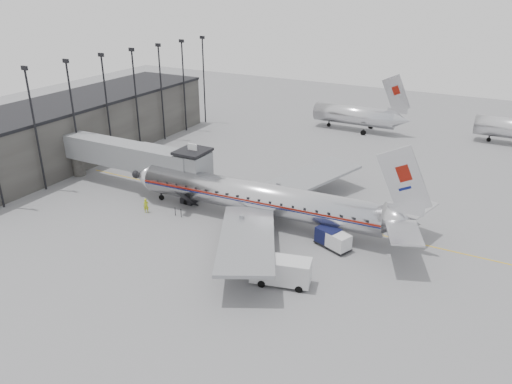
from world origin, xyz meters
TOP-DOWN VIEW (x-y plane):
  - ground at (0.00, 0.00)m, footprint 160.00×160.00m
  - terminal at (-34.00, 10.00)m, footprint 12.00×46.00m
  - apron_line at (3.00, 6.00)m, footprint 60.00×0.15m
  - jet_bridge at (-16.66, 3.67)m, footprint 21.00×6.20m
  - floodlight_masts at (-27.50, 13.00)m, footprint 0.90×42.25m
  - distant_aircraft_near at (-1.79, 42.00)m, footprint 16.39×3.20m
  - airliner at (0.68, 3.04)m, footprint 34.05×31.49m
  - service_van at (7.68, -6.91)m, footprint 5.50×3.19m
  - baggage_cart_navy at (8.74, 1.50)m, footprint 2.76×2.42m
  - baggage_cart_white at (10.02, 0.93)m, footprint 2.70×2.41m
  - ramp_worker at (-12.00, -1.25)m, footprint 0.72×0.69m

SIDE VIEW (x-z plane):
  - ground at x=0.00m, z-range 0.00..0.00m
  - apron_line at x=3.00m, z-range 0.00..0.01m
  - ramp_worker at x=-12.00m, z-range 0.00..1.65m
  - baggage_cart_white at x=10.02m, z-range 0.06..1.80m
  - baggage_cart_navy at x=8.74m, z-range 0.06..1.87m
  - service_van at x=7.68m, z-range 0.06..2.50m
  - airliner at x=0.68m, z-range -2.67..8.09m
  - distant_aircraft_near at x=-1.79m, z-range -2.40..7.86m
  - terminal at x=-34.00m, z-range 0.00..8.00m
  - jet_bridge at x=-16.66m, z-range 0.63..7.73m
  - floodlight_masts at x=-27.50m, z-range 0.74..15.99m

